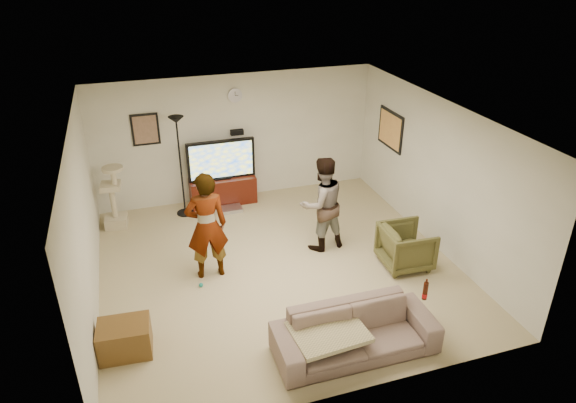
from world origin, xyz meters
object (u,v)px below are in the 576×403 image
object	(u,v)px
floor_lamp	(181,167)
sofa	(355,332)
person_right	(322,204)
person_left	(207,226)
armchair	(406,247)
beer_bottle	(425,291)
tv_stand	(223,190)
side_table	(125,339)
cat_tree	(112,197)
tv	(221,160)

from	to	relation	value
floor_lamp	sofa	size ratio (longest dim) A/B	0.94
person_right	person_left	bearing A→B (deg)	-1.67
sofa	armchair	world-z (taller)	armchair
beer_bottle	armchair	bearing A→B (deg)	67.40
tv_stand	person_left	size ratio (longest dim) A/B	0.74
beer_bottle	side_table	distance (m)	3.85
tv_stand	person_left	world-z (taller)	person_left
floor_lamp	person_right	size ratio (longest dim) A/B	1.18
floor_lamp	person_right	bearing A→B (deg)	-43.26
person_left	side_table	distance (m)	2.02
tv_stand	person_right	world-z (taller)	person_right
cat_tree	side_table	xyz separation A→B (m)	(0.04, -3.43, -0.38)
sofa	tv_stand	bearing A→B (deg)	99.68
person_right	beer_bottle	world-z (taller)	person_right
sofa	person_left	bearing A→B (deg)	123.21
sofa	armchair	size ratio (longest dim) A/B	2.69
cat_tree	person_left	distance (m)	2.48
person_right	floor_lamp	bearing A→B (deg)	-51.96
tv	floor_lamp	size ratio (longest dim) A/B	0.68
beer_bottle	tv	bearing A→B (deg)	109.93
armchair	person_right	bearing A→B (deg)	51.68
armchair	side_table	size ratio (longest dim) A/B	1.19
person_left	armchair	size ratio (longest dim) A/B	2.27
cat_tree	beer_bottle	xyz separation A→B (m)	(3.75, -4.31, 0.13)
beer_bottle	armchair	distance (m)	1.72
sofa	tv	bearing A→B (deg)	99.68
floor_lamp	cat_tree	bearing A→B (deg)	-174.94
beer_bottle	armchair	size ratio (longest dim) A/B	0.33
floor_lamp	person_left	bearing A→B (deg)	-87.47
floor_lamp	armchair	world-z (taller)	floor_lamp
floor_lamp	sofa	xyz separation A→B (m)	(1.54, -4.42, -0.66)
tv	armchair	xyz separation A→B (m)	(2.33, -3.10, -0.58)
tv_stand	side_table	xyz separation A→B (m)	(-2.02, -3.77, -0.05)
tv_stand	tv	world-z (taller)	tv
tv	side_table	bearing A→B (deg)	-118.22
tv_stand	beer_bottle	world-z (taller)	beer_bottle
floor_lamp	sofa	bearing A→B (deg)	-70.83
beer_bottle	person_right	bearing A→B (deg)	99.91
tv_stand	tv	distance (m)	0.66
person_right	side_table	distance (m)	3.70
tv	person_right	xyz separation A→B (m)	(1.25, -2.15, -0.11)
tv	armchair	size ratio (longest dim) A/B	1.72
cat_tree	sofa	bearing A→B (deg)	-56.95
person_right	armchair	world-z (taller)	person_right
floor_lamp	person_right	world-z (taller)	floor_lamp
cat_tree	person_left	bearing A→B (deg)	-56.45
floor_lamp	cat_tree	world-z (taller)	floor_lamp
person_right	sofa	size ratio (longest dim) A/B	0.80
floor_lamp	side_table	distance (m)	3.82
armchair	person_left	bearing A→B (deg)	79.83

